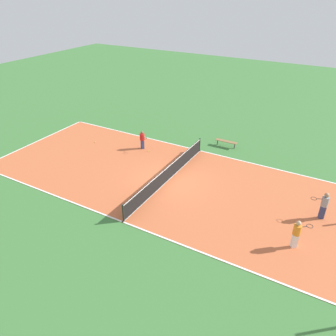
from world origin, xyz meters
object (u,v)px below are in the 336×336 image
player_coach_red (142,139)px  bench (226,142)px  tennis_ball_near_net (148,151)px  player_center_orange (297,232)px  tennis_ball_left_sideline (95,142)px  tennis_net (168,173)px  player_baseline_gray (324,204)px

player_coach_red → bench: bearing=68.8°
player_coach_red → tennis_ball_near_net: 1.04m
player_coach_red → tennis_ball_near_net: (0.26, 0.67, -0.75)m
tennis_ball_near_net → player_coach_red: bearing=-111.2°
player_center_orange → player_coach_red: bearing=117.0°
player_center_orange → tennis_ball_left_sideline: 16.62m
tennis_net → bench: (-6.54, 1.42, -0.16)m
player_center_orange → player_coach_red: 13.29m
tennis_net → player_baseline_gray: size_ratio=6.03×
tennis_net → player_coach_red: 4.99m
player_baseline_gray → player_center_orange: bearing=51.1°
tennis_ball_near_net → tennis_ball_left_sideline: same height
player_baseline_gray → player_coach_red: size_ratio=1.14×
player_center_orange → tennis_ball_near_net: bearing=116.9°
player_baseline_gray → tennis_net: bearing=-19.6°
player_baseline_gray → player_coach_red: bearing=-34.2°
bench → player_center_orange: size_ratio=1.10×
tennis_net → player_coach_red: player_coach_red is taller
player_baseline_gray → bench: bearing=-61.5°
player_center_orange → tennis_ball_left_sideline: bearing=125.5°
bench → tennis_ball_left_sideline: (4.46, -9.22, -0.33)m
tennis_ball_near_net → player_baseline_gray: bearing=80.2°
tennis_net → tennis_ball_near_net: (-2.79, -3.28, -0.49)m
player_coach_red → player_center_orange: bearing=11.9°
tennis_ball_near_net → tennis_ball_left_sideline: bearing=-81.0°
tennis_net → tennis_ball_left_sideline: bearing=-104.9°
tennis_ball_near_net → tennis_ball_left_sideline: 4.58m
player_center_orange → tennis_ball_near_net: player_center_orange is taller
tennis_net → player_coach_red: (-3.05, -3.95, 0.26)m
tennis_net → tennis_ball_left_sideline: size_ratio=140.95×
tennis_net → tennis_ball_near_net: size_ratio=140.95×
player_coach_red → tennis_ball_near_net: size_ratio=20.55×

